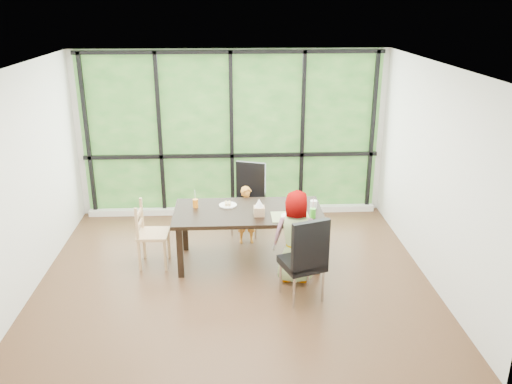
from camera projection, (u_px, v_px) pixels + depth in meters
The scene contains 23 objects.
ground at pixel (235, 276), 6.87m from camera, with size 5.00×5.00×0.00m, color black.
back_wall at pixel (232, 134), 8.51m from camera, with size 5.00×5.00×0.00m, color silver.
foliage_backdrop at pixel (232, 134), 8.49m from camera, with size 4.80×0.02×2.65m, color #234C1E.
window_mullions at pixel (232, 135), 8.45m from camera, with size 4.80×0.06×2.65m, color black, non-canonical shape.
window_sill at pixel (233, 210), 8.87m from camera, with size 4.80×0.12×0.10m, color silver.
dining_table at pixel (248, 236), 7.14m from camera, with size 1.99×0.99×0.75m, color black.
chair_window_leather at pixel (247, 200), 7.97m from camera, with size 0.46×0.46×1.08m, color black.
chair_interior_leather at pixel (302, 257), 6.19m from camera, with size 0.46×0.46×1.08m, color black.
chair_end_beech at pixel (153, 234), 7.02m from camera, with size 0.42×0.40×0.90m, color tan.
child_toddler at pixel (247, 215), 7.68m from camera, with size 0.32×0.21×0.87m, color orange.
child_older at pixel (297, 237), 6.57m from camera, with size 0.59×0.39×1.21m, color slate.
placemat at pixel (290, 217), 6.80m from camera, with size 0.49×0.36×0.01m, color tan.
plate_far at pixel (228, 205), 7.17m from camera, with size 0.24×0.24×0.02m, color white.
plate_near at pixel (291, 216), 6.80m from camera, with size 0.26×0.26×0.02m, color white.
orange_cup at pixel (195, 203), 7.10m from camera, with size 0.07×0.07×0.12m, color orange.
green_cup at pixel (313, 213), 6.76m from camera, with size 0.08×0.08×0.13m, color green.
white_mug at pixel (314, 204), 7.10m from camera, with size 0.10×0.10×0.10m, color white.
tissue_box at pixel (259, 211), 6.83m from camera, with size 0.14×0.14×0.12m, color tan.
crepe_rolls_far at pixel (228, 203), 7.16m from camera, with size 0.10×0.12×0.04m, color tan, non-canonical shape.
crepe_rolls_near at pixel (291, 214), 6.79m from camera, with size 0.05×0.12×0.04m, color tan, non-canonical shape.
straw_white at pixel (195, 197), 7.06m from camera, with size 0.01×0.01×0.20m, color white.
straw_pink at pixel (313, 206), 6.72m from camera, with size 0.01×0.01×0.20m, color pink.
tissue at pixel (259, 203), 6.79m from camera, with size 0.12×0.12×0.11m, color white.
Camera 1 is at (-0.03, -6.07, 3.41)m, focal length 36.75 mm.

